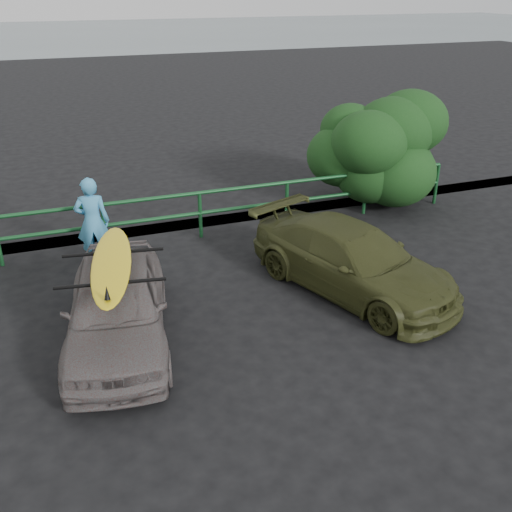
% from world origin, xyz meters
% --- Properties ---
extents(ground, '(80.00, 80.00, 0.00)m').
position_xyz_m(ground, '(0.00, 0.00, 0.00)').
color(ground, black).
extents(ocean, '(200.00, 200.00, 0.00)m').
position_xyz_m(ocean, '(0.00, 60.00, 0.00)').
color(ocean, slate).
rests_on(ocean, ground).
extents(guardrail, '(14.00, 0.08, 1.04)m').
position_xyz_m(guardrail, '(0.00, 5.00, 0.52)').
color(guardrail, '#144922').
rests_on(guardrail, ground).
extents(shrub_right, '(3.20, 2.40, 2.43)m').
position_xyz_m(shrub_right, '(5.00, 5.50, 1.21)').
color(shrub_right, '#183E16').
rests_on(shrub_right, ground).
extents(sedan, '(2.07, 3.85, 1.25)m').
position_xyz_m(sedan, '(-1.22, 1.58, 0.62)').
color(sedan, '#615857').
rests_on(sedan, ground).
extents(olive_vehicle, '(2.96, 4.36, 1.17)m').
position_xyz_m(olive_vehicle, '(2.88, 1.81, 0.59)').
color(olive_vehicle, '#383B1A').
rests_on(olive_vehicle, ground).
extents(man, '(0.70, 0.52, 1.75)m').
position_xyz_m(man, '(-1.24, 4.45, 0.88)').
color(man, '#4298C8').
rests_on(man, ground).
extents(roof_rack, '(1.66, 1.29, 0.05)m').
position_xyz_m(roof_rack, '(-1.22, 1.58, 1.27)').
color(roof_rack, black).
rests_on(roof_rack, sedan).
extents(surfboard, '(1.00, 2.74, 0.08)m').
position_xyz_m(surfboard, '(-1.22, 1.58, 1.34)').
color(surfboard, yellow).
rests_on(surfboard, roof_rack).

